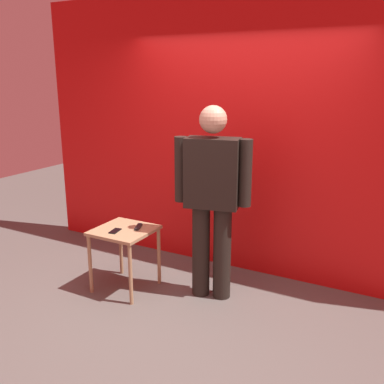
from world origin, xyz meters
name	(u,v)px	position (x,y,z in m)	size (l,w,h in m)	color
ground_plane	(175,323)	(0.00, 0.00, 0.00)	(12.00, 12.00, 0.00)	#59544F
back_wall_red	(240,136)	(0.00, 1.38, 1.47)	(5.01, 0.12, 2.93)	red
standing_person	(212,194)	(0.05, 0.61, 1.02)	(0.73, 0.35, 1.83)	black
side_table	(124,238)	(-0.77, 0.33, 0.53)	(0.54, 0.54, 0.63)	tan
cell_phone	(115,231)	(-0.80, 0.24, 0.63)	(0.07, 0.14, 0.01)	black
tv_remote	(138,227)	(-0.67, 0.43, 0.64)	(0.04, 0.17, 0.02)	black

